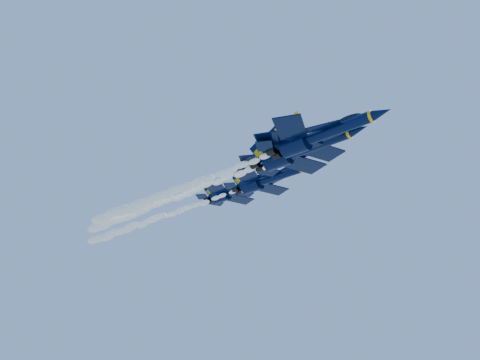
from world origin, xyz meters
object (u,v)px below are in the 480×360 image
Objects in this scene: jet_second at (299,150)px; jet_fourth at (234,191)px; jet_lead at (318,136)px; jet_third at (267,180)px.

jet_second is 1.10× the size of jet_fourth.
jet_lead is 0.96× the size of jet_second.
jet_third is (-12.52, 9.13, 2.21)m from jet_second.
jet_third is 17.14m from jet_fourth.
jet_third is at bearing -28.68° from jet_fourth.
jet_fourth is (-31.99, 20.00, 7.37)m from jet_lead.
jet_second reaches higher than jet_lead.
jet_second is 15.65m from jet_third.
jet_lead is 1.06× the size of jet_fourth.
jet_lead is 5.80m from jet_second.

